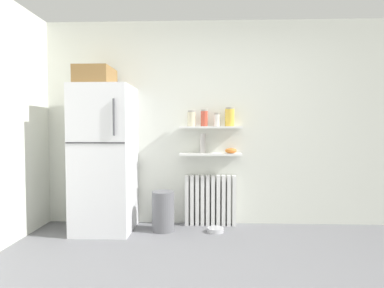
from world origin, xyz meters
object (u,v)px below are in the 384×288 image
object	(u,v)px
storage_jar_1	(204,118)
pet_food_bowl	(215,230)
shelf_bowl	(231,151)
refrigerator	(104,155)
vase	(203,143)
storage_jar_0	(192,119)
radiator	(210,200)
storage_jar_2	(217,120)
trash_bin	(163,211)
storage_jar_3	(230,117)

from	to	relation	value
storage_jar_1	pet_food_bowl	world-z (taller)	storage_jar_1
shelf_bowl	refrigerator	bearing A→B (deg)	-171.47
vase	shelf_bowl	bearing A→B (deg)	0.00
refrigerator	storage_jar_0	bearing A→B (deg)	12.47
radiator	storage_jar_0	world-z (taller)	storage_jar_0
storage_jar_1	storage_jar_2	bearing A→B (deg)	-0.00
refrigerator	trash_bin	size ratio (longest dim) A/B	4.10
radiator	refrigerator	bearing A→B (deg)	-168.50
vase	trash_bin	bearing A→B (deg)	-154.27
shelf_bowl	pet_food_bowl	size ratio (longest dim) A/B	0.76
refrigerator	shelf_bowl	world-z (taller)	refrigerator
radiator	storage_jar_1	world-z (taller)	storage_jar_1
refrigerator	radiator	world-z (taller)	refrigerator
shelf_bowl	storage_jar_3	bearing A→B (deg)	-180.00
storage_jar_1	pet_food_bowl	bearing A→B (deg)	-61.97
refrigerator	pet_food_bowl	xyz separation A→B (m)	(1.33, -0.03, -0.89)
refrigerator	trash_bin	bearing A→B (deg)	0.07
radiator	shelf_bowl	xyz separation A→B (m)	(0.25, -0.03, 0.64)
storage_jar_1	vase	bearing A→B (deg)	-180.00
vase	trash_bin	world-z (taller)	vase
storage_jar_0	shelf_bowl	distance (m)	0.64
radiator	storage_jar_2	size ratio (longest dim) A/B	3.89
refrigerator	storage_jar_0	world-z (taller)	refrigerator
storage_jar_0	storage_jar_2	size ratio (longest dim) A/B	1.19
trash_bin	refrigerator	bearing A→B (deg)	-179.93
storage_jar_1	radiator	bearing A→B (deg)	20.73
storage_jar_3	pet_food_bowl	xyz separation A→B (m)	(-0.18, -0.26, -1.35)
radiator	storage_jar_0	distance (m)	1.06
storage_jar_2	shelf_bowl	size ratio (longest dim) A/B	1.12
radiator	shelf_bowl	world-z (taller)	shelf_bowl
storage_jar_0	trash_bin	world-z (taller)	storage_jar_0
radiator	storage_jar_2	bearing A→B (deg)	-20.73
refrigerator	pet_food_bowl	distance (m)	1.60
vase	pet_food_bowl	world-z (taller)	vase
trash_bin	storage_jar_1	bearing A→B (deg)	24.95
storage_jar_1	refrigerator	bearing A→B (deg)	-169.14
pet_food_bowl	storage_jar_3	bearing A→B (deg)	54.62
radiator	storage_jar_2	xyz separation A→B (m)	(0.08, -0.03, 1.02)
storage_jar_1	storage_jar_3	xyz separation A→B (m)	(0.32, -0.00, 0.01)
storage_jar_1	shelf_bowl	size ratio (longest dim) A/B	1.40
storage_jar_1	trash_bin	distance (m)	1.25
trash_bin	storage_jar_0	bearing A→B (deg)	34.47
storage_jar_1	vase	size ratio (longest dim) A/B	0.82
pet_food_bowl	storage_jar_2	bearing A→B (deg)	84.92
storage_jar_1	trash_bin	bearing A→B (deg)	-155.05
storage_jar_3	shelf_bowl	world-z (taller)	storage_jar_3
radiator	storage_jar_3	size ratio (longest dim) A/B	2.75
pet_food_bowl	storage_jar_1	bearing A→B (deg)	118.03
refrigerator	vase	bearing A→B (deg)	11.01
storage_jar_0	trash_bin	size ratio (longest dim) A/B	0.41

